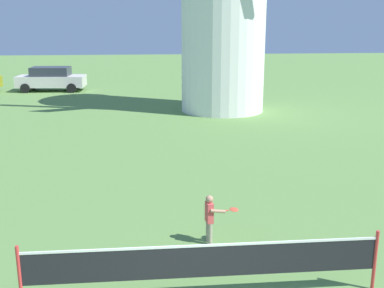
{
  "coord_description": "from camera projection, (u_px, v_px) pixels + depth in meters",
  "views": [
    {
      "loc": [
        -0.61,
        -5.04,
        4.54
      ],
      "look_at": [
        0.24,
        4.0,
        2.16
      ],
      "focal_mm": 44.55,
      "sensor_mm": 36.0,
      "label": 1
    }
  ],
  "objects": [
    {
      "name": "player_far",
      "position": [
        211.0,
        216.0,
        9.83
      ],
      "size": [
        0.7,
        0.37,
        1.06
      ],
      "color": "#9E937F",
      "rests_on": "ground_plane"
    },
    {
      "name": "tennis_net",
      "position": [
        203.0,
        261.0,
        7.83
      ],
      "size": [
        5.97,
        0.06,
        1.1
      ],
      "color": "red",
      "rests_on": "ground_plane"
    },
    {
      "name": "parked_car_cream",
      "position": [
        51.0,
        79.0,
        31.01
      ],
      "size": [
        4.4,
        2.09,
        1.56
      ],
      "color": "silver",
      "rests_on": "ground_plane"
    }
  ]
}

